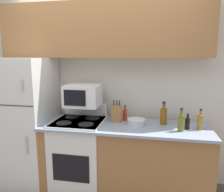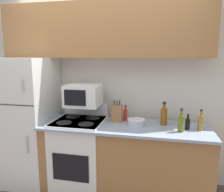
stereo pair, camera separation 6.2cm
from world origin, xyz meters
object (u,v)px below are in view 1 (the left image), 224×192
Objects in this scene: microwave at (83,95)px; bottle_vinegar at (200,122)px; bottle_whiskey at (163,116)px; bottle_olive_oil at (181,122)px; bowl at (136,122)px; bottle_soy_sauce at (187,123)px; knife_block at (117,113)px; refrigerator at (27,121)px; stove at (80,154)px; bottle_hot_sauce at (125,114)px.

microwave is 1.77× the size of bottle_vinegar.
bottle_whiskey reaches higher than bottle_olive_oil.
microwave is 1.51× the size of bottle_whiskey.
bottle_soy_sauce is at bearing -3.97° from bowl.
bottle_soy_sauce is at bearing 45.04° from bottle_olive_oil.
bottle_whiskey reaches higher than knife_block.
bowl is at bearing -1.86° from refrigerator.
stove is 5.96× the size of bottle_soy_sauce.
bottle_whiskey is at bearing -10.49° from bottle_hot_sauce.
bottle_vinegar reaches higher than stove.
bottle_olive_oil is at bearing -16.89° from knife_block.
bottle_soy_sauce is (1.28, -0.02, 0.49)m from stove.
bottle_whiskey is (0.32, 0.09, 0.07)m from bowl.
bowl is (0.71, 0.01, 0.46)m from stove.
refrigerator is at bearing 175.25° from stove.
refrigerator is 7.96× the size of bowl.
bottle_olive_oil is at bearing -24.85° from bottle_hot_sauce.
stove is 1.38m from bottle_soy_sauce.
bottle_whiskey is (-0.26, 0.13, 0.04)m from bottle_soy_sauce.
microwave is 1.02m from bottle_whiskey.
bottle_soy_sauce is 0.29m from bottle_whiskey.
bowl is at bearing 1.20° from stove.
bottle_soy_sauce is at bearing -27.40° from bottle_whiskey.
bottle_soy_sauce is (0.83, -0.15, -0.04)m from knife_block.
bottle_hot_sauce is at bearing 19.53° from stove.
bottle_soy_sauce is 0.64× the size of bottle_whiskey.
refrigerator is at bearing -177.20° from knife_block.
bottle_soy_sauce is 0.12m from bottle_olive_oil.
bottle_whiskey reaches higher than stove.
refrigerator is at bearing -178.51° from bottle_whiskey.
stove is (0.75, -0.06, -0.37)m from refrigerator.
bottle_vinegar is (1.39, -0.12, -0.23)m from microwave.
bowl is at bearing 166.31° from bottle_olive_oil.
bottle_vinegar is (0.87, -0.21, 0.02)m from bottle_hot_sauce.
bottle_hot_sauce is at bearing 163.17° from bottle_soy_sauce.
bowl is 0.51m from bottle_olive_oil.
bowl is at bearing -22.83° from knife_block.
bottle_hot_sauce reaches higher than bowl.
bowl is 0.24m from bottle_hot_sauce.
bottle_whiskey reaches higher than bowl.
bowl is 0.75× the size of bottle_whiskey.
stove is at bearing 179.44° from bottle_vinegar.
knife_block reaches higher than bottle_hot_sauce.
stove is 1.32m from bottle_olive_oil.
microwave is at bearing 3.52° from refrigerator.
bottle_vinegar is at bearing -0.56° from stove.
knife_block is 0.28m from bowl.
knife_block is at bearing 2.80° from refrigerator.
bottle_whiskey is 0.28m from bottle_olive_oil.
refrigerator is 9.33× the size of bottle_soy_sauce.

